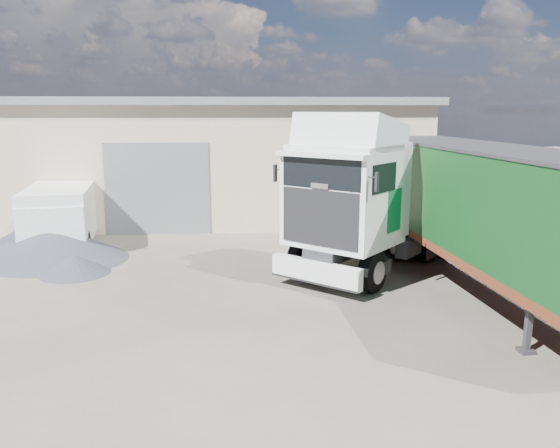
{
  "coord_description": "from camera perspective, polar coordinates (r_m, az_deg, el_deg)",
  "views": [
    {
      "loc": [
        1.32,
        -11.32,
        4.8
      ],
      "look_at": [
        2.3,
        3.0,
        1.8
      ],
      "focal_mm": 35.0,
      "sensor_mm": 36.0,
      "label": 1
    }
  ],
  "objects": [
    {
      "name": "ground",
      "position": [
        12.37,
        -9.93,
        -11.24
      ],
      "size": [
        120.0,
        120.0,
        0.0
      ],
      "primitive_type": "plane",
      "color": "#272420",
      "rests_on": "ground"
    },
    {
      "name": "warehouse",
      "position": [
        28.36,
        -19.01,
        6.83
      ],
      "size": [
        30.6,
        12.6,
        5.42
      ],
      "color": "tan",
      "rests_on": "ground"
    },
    {
      "name": "brick_boundary_wall",
      "position": [
        20.4,
        26.08,
        0.56
      ],
      "size": [
        0.35,
        26.0,
        2.5
      ],
      "primitive_type": "cube",
      "color": "maroon",
      "rests_on": "ground"
    },
    {
      "name": "tractor_unit",
      "position": [
        16.18,
        8.33,
        1.7
      ],
      "size": [
        6.6,
        6.99,
        4.76
      ],
      "rotation": [
        0.0,
        0.0,
        -0.72
      ],
      "color": "black",
      "rests_on": "ground"
    },
    {
      "name": "box_trailer",
      "position": [
        15.32,
        20.4,
        1.95
      ],
      "size": [
        3.24,
        11.87,
        3.9
      ],
      "rotation": [
        0.0,
        0.0,
        0.06
      ],
      "color": "#2D2D30",
      "rests_on": "ground"
    },
    {
      "name": "panel_van",
      "position": [
        21.35,
        -21.84,
        0.97
      ],
      "size": [
        2.94,
        5.51,
        2.14
      ],
      "rotation": [
        0.0,
        0.0,
        0.16
      ],
      "color": "black",
      "rests_on": "ground"
    },
    {
      "name": "gravel_heap",
      "position": [
        19.67,
        -23.26,
        -1.72
      ],
      "size": [
        7.28,
        7.28,
        1.15
      ],
      "rotation": [
        0.0,
        0.0,
        -0.42
      ],
      "color": "black",
      "rests_on": "ground"
    }
  ]
}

